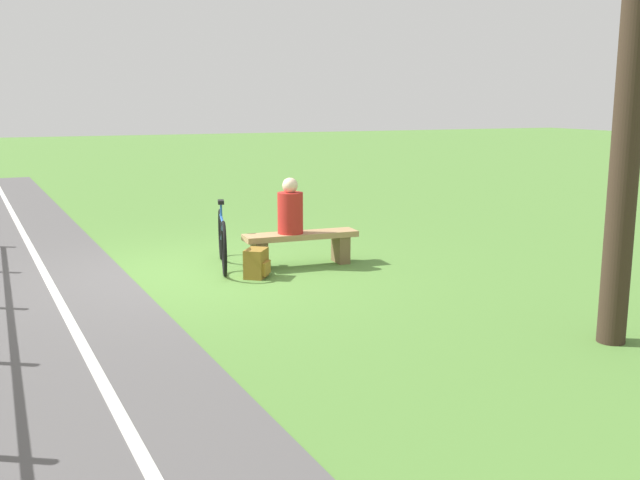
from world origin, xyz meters
The scene contains 8 objects.
ground_plane centered at (0.00, 0.00, 0.00)m, with size 80.00×80.00×0.00m, color #548438.
paved_path centered at (1.52, 4.00, 0.01)m, with size 1.95×36.00×0.02m, color #565454.
path_centre_line centered at (1.52, 4.00, 0.02)m, with size 0.10×32.00×0.00m, color silver.
bench centered at (-1.52, 0.08, 0.32)m, with size 1.61×0.43×0.47m.
person_seated centered at (-1.37, 0.07, 0.80)m, with size 0.36×0.36×0.77m.
bicycle centered at (-0.49, -0.25, 0.39)m, with size 0.45×1.74×0.91m.
backpack centered at (-0.74, 0.49, 0.19)m, with size 0.40×0.42×0.38m.
tree_far_left centered at (-3.07, 4.26, 2.03)m, with size 1.51×1.51×4.13m.
Camera 1 is at (2.10, 9.23, 2.26)m, focal length 40.65 mm.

